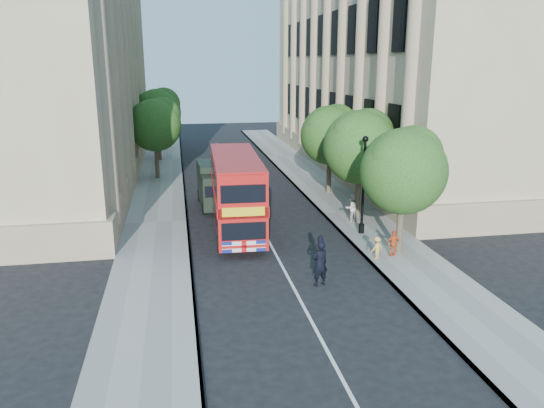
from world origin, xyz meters
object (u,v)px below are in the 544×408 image
box_van (215,186)px  police_constable (320,264)px  lamp_post (363,189)px  woman_pedestrian (351,208)px  double_decker_bus (236,191)px

box_van → police_constable: (3.26, -12.96, -0.38)m
lamp_post → box_van: lamp_post is taller
box_van → woman_pedestrian: size_ratio=3.00×
double_decker_bus → woman_pedestrian: size_ratio=5.50×
double_decker_bus → lamp_post: bearing=-13.4°
woman_pedestrian → double_decker_bus: bearing=-12.3°
lamp_post → box_van: (-7.15, 7.05, -1.17)m
lamp_post → double_decker_bus: 6.68m
police_constable → woman_pedestrian: police_constable is taller
double_decker_bus → woman_pedestrian: double_decker_bus is taller
lamp_post → police_constable: lamp_post is taller
woman_pedestrian → lamp_post: bearing=72.0°
box_van → police_constable: bearing=-78.1°
lamp_post → police_constable: bearing=-123.4°
box_van → woman_pedestrian: box_van is taller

